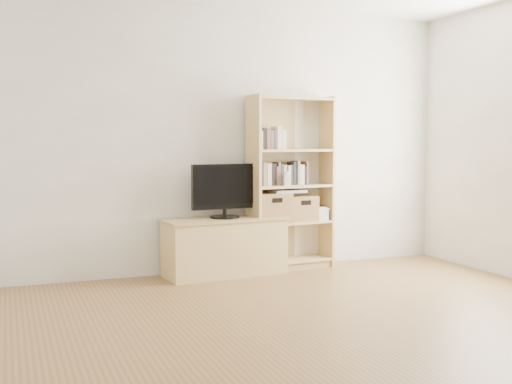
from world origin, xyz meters
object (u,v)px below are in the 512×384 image
basket_left (271,208)px  laptop (287,191)px  baby_monitor (287,180)px  tv_stand (225,248)px  television (225,191)px  bookshelf (291,183)px  basket_right (300,208)px

basket_left → laptop: bearing=-3.3°
baby_monitor → tv_stand: bearing=-172.2°
television → basket_left: (0.49, 0.03, -0.19)m
laptop → bookshelf: bearing=26.9°
basket_left → television: bearing=179.7°
bookshelf → laptop: (-0.05, -0.02, -0.08)m
television → laptop: television is taller
television → basket_right: size_ratio=2.17×
television → basket_right: television is taller
basket_left → baby_monitor: bearing=-32.9°
tv_stand → bookshelf: size_ratio=0.66×
laptop → basket_left: bearing=-179.4°
television → basket_left: size_ratio=1.87×
tv_stand → laptop: size_ratio=3.47×
basket_right → bookshelf: bearing=178.3°
baby_monitor → basket_left: size_ratio=0.32×
television → baby_monitor: bearing=-9.7°
basket_right → baby_monitor: bearing=-154.8°
tv_stand → television: size_ratio=1.73×
tv_stand → basket_left: size_ratio=3.24×
television → laptop: size_ratio=2.00×
bookshelf → basket_left: bearing=-178.8°
basket_right → basket_left: bearing=-179.1°
bookshelf → laptop: 0.10m
tv_stand → basket_right: basket_right is taller
laptop → television: bearing=-177.2°
baby_monitor → basket_left: bearing=163.1°
television → laptop: bearing=-2.5°
tv_stand → bookshelf: bearing=-0.5°
laptop → tv_stand: bearing=-177.2°
tv_stand → television: 0.55m
basket_left → tv_stand: bearing=179.7°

